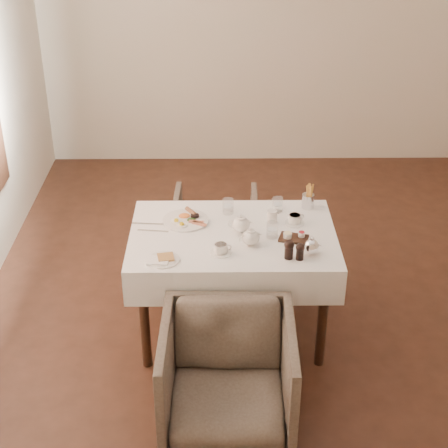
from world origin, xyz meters
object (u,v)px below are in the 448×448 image
at_px(armchair_far, 216,232).
at_px(teapot_centre, 241,223).
at_px(breakfast_plate, 186,219).
at_px(table, 233,249).
at_px(armchair_near, 228,376).

distance_m(armchair_far, teapot_centre, 0.97).
bearing_deg(breakfast_plate, teapot_centre, -30.66).
height_order(armchair_far, breakfast_plate, breakfast_plate).
relative_size(table, teapot_centre, 8.49).
height_order(armchair_far, teapot_centre, teapot_centre).
bearing_deg(teapot_centre, breakfast_plate, 155.07).
relative_size(armchair_far, breakfast_plate, 2.18).
relative_size(armchair_far, teapot_centre, 4.27).
height_order(armchair_near, armchair_far, armchair_near).
xyz_separation_m(table, teapot_centre, (0.05, 0.02, 0.18)).
height_order(breakfast_plate, teapot_centre, teapot_centre).
bearing_deg(armchair_far, table, 99.37).
height_order(armchair_near, breakfast_plate, breakfast_plate).
distance_m(armchair_near, armchair_far, 1.66).
distance_m(table, teapot_centre, 0.18).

